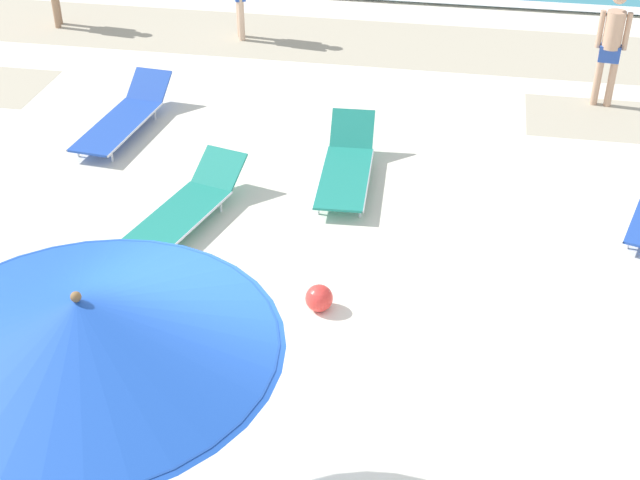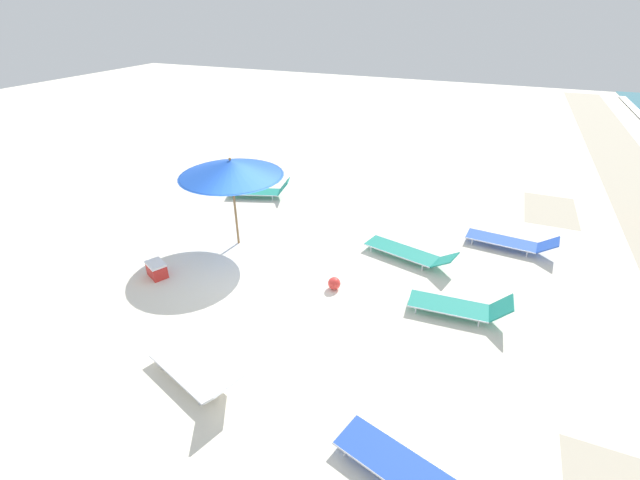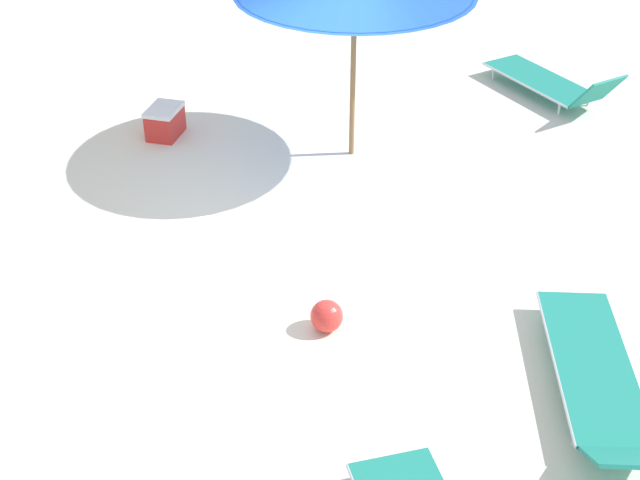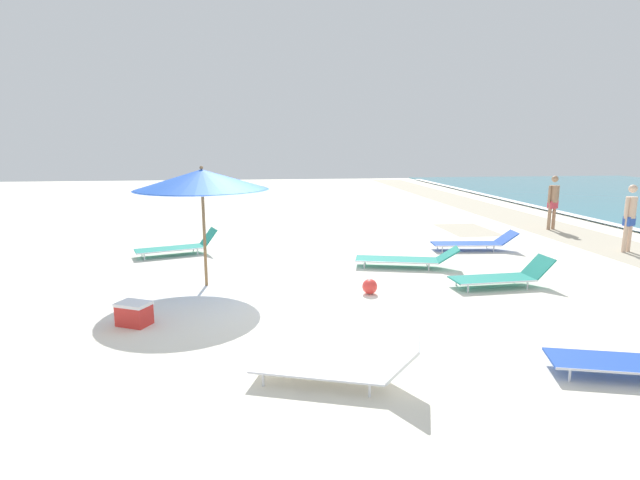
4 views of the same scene
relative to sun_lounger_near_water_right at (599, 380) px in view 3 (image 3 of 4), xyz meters
name	(u,v)px [view 3 (image 3 of 4)]	position (x,y,z in m)	size (l,w,h in m)	color
ground_plane	(285,238)	(1.99, -2.91, -0.29)	(60.00, 60.00, 0.16)	silver
sun_lounger_near_water_right	(599,380)	(0.00, 0.00, 0.00)	(1.17, 2.39, 0.50)	#1E8475
sun_lounger_mid_beach_pair_a	(552,82)	(-2.01, -5.40, 0.02)	(1.22, 2.10, 0.62)	#1E8475
beach_ball	(327,316)	(1.90, -1.29, -0.06)	(0.29, 0.29, 0.29)	red
cooler_box	(165,121)	(3.04, -5.33, -0.02)	(0.54, 0.60, 0.37)	red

